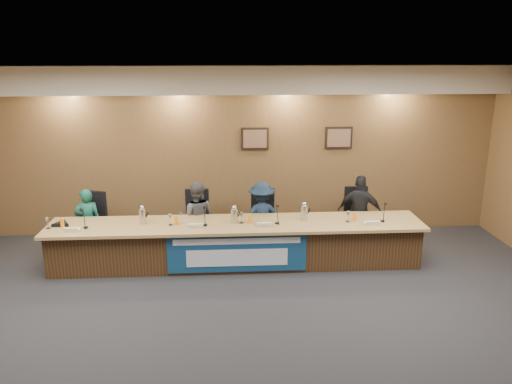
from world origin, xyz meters
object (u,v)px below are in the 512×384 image
(office_chair_c, at_px, (261,223))
(speakerphone, at_px, (61,224))
(office_chair_b, at_px, (197,225))
(dais_body, at_px, (236,245))
(panelist_c, at_px, (261,217))
(banner, at_px, (237,253))
(carafe_left, at_px, (143,217))
(carafe_mid, at_px, (234,216))
(panelist_d, at_px, (360,213))
(panelist_b, at_px, (197,218))
(panelist_a, at_px, (88,222))
(office_chair_d, at_px, (358,221))
(carafe_right, at_px, (304,213))
(office_chair_a, at_px, (90,227))

(office_chair_c, distance_m, speakerphone, 3.34)
(speakerphone, bearing_deg, office_chair_b, 17.24)
(dais_body, distance_m, panelist_c, 0.78)
(banner, height_order, carafe_left, carafe_left)
(carafe_mid, bearing_deg, panelist_c, 51.40)
(panelist_c, height_order, panelist_d, panelist_d)
(panelist_b, bearing_deg, panelist_a, 3.27)
(office_chair_c, relative_size, carafe_mid, 2.02)
(dais_body, relative_size, office_chair_b, 12.50)
(carafe_left, bearing_deg, carafe_mid, -0.92)
(panelist_b, distance_m, office_chair_d, 2.90)
(dais_body, distance_m, carafe_mid, 0.52)
(office_chair_b, xyz_separation_m, carafe_right, (1.80, -0.65, 0.40))
(office_chair_a, height_order, office_chair_c, same)
(panelist_a, bearing_deg, panelist_c, 167.16)
(panelist_c, height_order, office_chair_b, panelist_c)
(banner, relative_size, carafe_left, 8.40)
(banner, relative_size, panelist_b, 1.71)
(office_chair_b, height_order, carafe_left, carafe_left)
(panelist_a, bearing_deg, carafe_right, 158.64)
(office_chair_b, distance_m, office_chair_d, 2.89)
(panelist_a, height_order, carafe_mid, panelist_a)
(banner, xyz_separation_m, office_chair_d, (2.21, 1.08, 0.10))
(carafe_mid, bearing_deg, office_chair_c, 55.57)
(office_chair_c, relative_size, carafe_right, 1.88)
(speakerphone, bearing_deg, carafe_left, -1.05)
(office_chair_a, relative_size, office_chair_c, 1.00)
(dais_body, bearing_deg, carafe_left, -179.24)
(office_chair_c, height_order, carafe_left, carafe_left)
(office_chair_b, height_order, carafe_right, carafe_right)
(banner, relative_size, panelist_d, 1.62)
(office_chair_a, relative_size, office_chair_b, 1.00)
(carafe_right, xyz_separation_m, speakerphone, (-3.93, -0.01, -0.10))
(carafe_right, bearing_deg, panelist_c, 140.46)
(dais_body, distance_m, office_chair_d, 2.31)
(office_chair_c, height_order, office_chair_d, same)
(banner, distance_m, carafe_mid, 0.61)
(office_chair_d, bearing_deg, speakerphone, -172.87)
(office_chair_a, bearing_deg, carafe_mid, 3.30)
(office_chair_a, bearing_deg, office_chair_b, 18.99)
(dais_body, height_order, speakerphone, speakerphone)
(dais_body, bearing_deg, speakerphone, 179.92)
(panelist_c, distance_m, office_chair_a, 3.01)
(panelist_b, bearing_deg, office_chair_d, -174.75)
(panelist_c, distance_m, carafe_left, 2.06)
(office_chair_b, relative_size, carafe_right, 1.88)
(carafe_left, xyz_separation_m, carafe_mid, (1.48, -0.02, -0.01))
(dais_body, xyz_separation_m, office_chair_c, (0.46, 0.66, 0.13))
(panelist_c, bearing_deg, panelist_d, 172.24)
(panelist_b, distance_m, panelist_d, 2.89)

